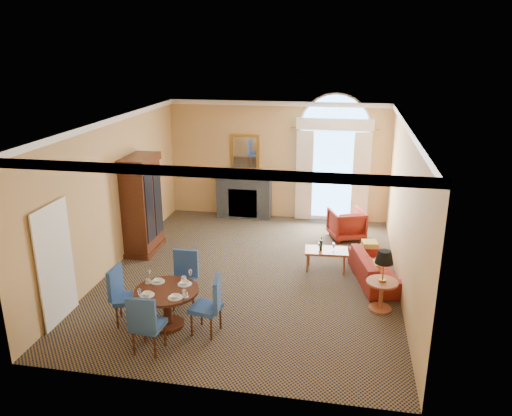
% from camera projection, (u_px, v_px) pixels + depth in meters
% --- Properties ---
extents(ground, '(7.50, 7.50, 0.00)m').
position_uv_depth(ground, '(252.00, 273.00, 10.58)').
color(ground, black).
rests_on(ground, ground).
extents(room_envelope, '(6.04, 7.52, 3.45)m').
position_uv_depth(room_envelope, '(256.00, 151.00, 10.42)').
color(room_envelope, tan).
rests_on(room_envelope, ground).
extents(armoire, '(0.65, 1.15, 2.26)m').
position_uv_depth(armoire, '(142.00, 206.00, 11.43)').
color(armoire, '#39190D').
rests_on(armoire, ground).
extents(dining_table, '(1.09, 1.09, 0.89)m').
position_uv_depth(dining_table, '(167.00, 299.00, 8.47)').
color(dining_table, '#39190D').
rests_on(dining_table, ground).
extents(dining_chair_north, '(0.58, 0.58, 1.03)m').
position_uv_depth(dining_chair_north, '(184.00, 274.00, 9.21)').
color(dining_chair_north, navy).
rests_on(dining_chair_north, ground).
extents(dining_chair_south, '(0.50, 0.50, 1.03)m').
position_uv_depth(dining_chair_south, '(145.00, 321.00, 7.65)').
color(dining_chair_south, navy).
rests_on(dining_chair_south, ground).
extents(dining_chair_east, '(0.54, 0.53, 1.03)m').
position_uv_depth(dining_chair_east, '(211.00, 302.00, 8.22)').
color(dining_chair_east, navy).
rests_on(dining_chair_east, ground).
extents(dining_chair_west, '(0.56, 0.56, 1.03)m').
position_uv_depth(dining_chair_west, '(122.00, 292.00, 8.56)').
color(dining_chair_west, navy).
rests_on(dining_chair_west, ground).
extents(sofa, '(1.12, 1.96, 0.54)m').
position_uv_depth(sofa, '(375.00, 268.00, 10.20)').
color(sofa, maroon).
rests_on(sofa, ground).
extents(armchair, '(1.03, 1.04, 0.74)m').
position_uv_depth(armchair, '(347.00, 224.00, 12.39)').
color(armchair, maroon).
rests_on(armchair, ground).
extents(coffee_table, '(0.94, 0.57, 0.77)m').
position_uv_depth(coffee_table, '(326.00, 251.00, 10.62)').
color(coffee_table, '#A55431').
rests_on(coffee_table, ground).
extents(side_table, '(0.57, 0.57, 1.14)m').
position_uv_depth(side_table, '(383.00, 273.00, 8.92)').
color(side_table, '#A55431').
rests_on(side_table, ground).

